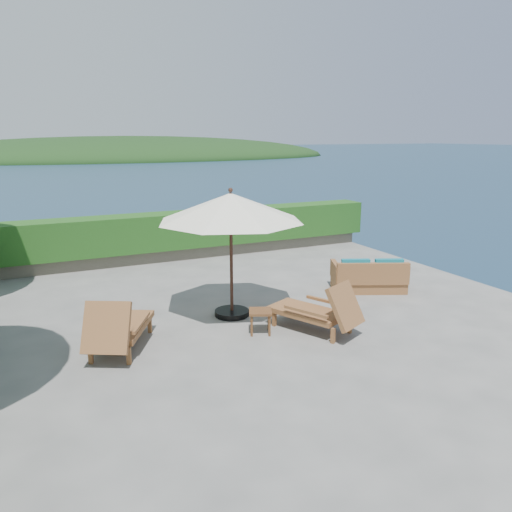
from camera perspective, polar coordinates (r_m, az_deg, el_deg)
name	(u,v)px	position (r m, az deg, el deg)	size (l,w,h in m)	color
ground	(260,321)	(9.73, 0.41, -7.49)	(12.00, 12.00, 0.00)	gray
foundation	(259,394)	(10.39, 0.40, -15.50)	(12.00, 12.00, 3.00)	#524C41
ocean	(259,457)	(11.17, 0.39, -22.01)	(600.00, 600.00, 0.00)	#18384C
offshore_island	(128,158)	(151.12, -14.43, 10.77)	(126.00, 57.60, 12.60)	black
planter_wall_far	(177,253)	(14.71, -9.06, 0.40)	(12.00, 0.60, 0.36)	slate
hedge_far	(176,230)	(14.57, -9.16, 2.96)	(12.40, 0.90, 1.00)	#1E4714
patio_umbrella	(231,209)	(9.52, -2.91, 5.44)	(2.99, 2.99, 2.55)	black
lounge_left	(118,327)	(8.63, -15.46, -7.83)	(1.45, 1.89, 1.01)	brown
lounge_right	(319,310)	(9.19, 7.22, -6.16)	(1.37, 1.85, 0.99)	brown
side_table	(260,314)	(9.07, 0.50, -6.69)	(0.54, 0.54, 0.43)	brown
wicker_loveseat	(369,278)	(11.79, 12.79, -2.42)	(1.85, 1.44, 0.81)	brown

